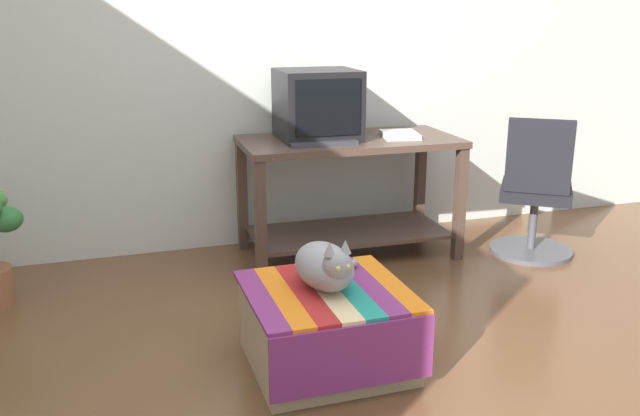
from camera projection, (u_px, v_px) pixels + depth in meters
name	position (u px, v px, depth m)	size (l,w,h in m)	color
ground_plane	(369.00, 395.00, 2.75)	(14.00, 14.00, 0.00)	brown
back_wall	(251.00, 43.00, 4.25)	(8.00, 0.10, 2.60)	silver
desk	(349.00, 176.00, 4.21)	(1.34, 0.69, 0.75)	#4C382D
tv_monitor	(317.00, 105.00, 4.08)	(0.48, 0.45, 0.41)	black
keyboard	(322.00, 143.00, 3.95)	(0.40, 0.15, 0.02)	#333338
book	(400.00, 135.00, 4.18)	(0.21, 0.26, 0.03)	white
ottoman_with_blanket	(327.00, 327.00, 2.94)	(0.68, 0.68, 0.36)	tan
cat	(326.00, 266.00, 2.88)	(0.35, 0.40, 0.25)	gray
office_chair	(535.00, 197.00, 4.20)	(0.59, 0.59, 0.89)	#4C4C51
pen	(408.00, 135.00, 4.22)	(0.01, 0.01, 0.14)	#2351B2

